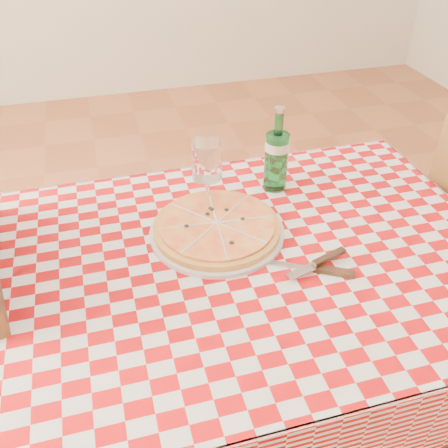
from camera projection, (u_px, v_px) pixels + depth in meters
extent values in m
plane|color=brown|center=(235.00, 431.00, 1.65)|extent=(6.00, 6.00, 0.00)
cube|color=brown|center=(239.00, 266.00, 1.21)|extent=(1.20, 0.80, 0.04)
cylinder|color=brown|center=(43.00, 316.00, 1.58)|extent=(0.06, 0.06, 0.71)
cylinder|color=brown|center=(351.00, 257.00, 1.82)|extent=(0.06, 0.06, 0.71)
cube|color=#99090B|center=(239.00, 258.00, 1.20)|extent=(1.30, 0.90, 0.01)
cylinder|color=brown|center=(406.00, 303.00, 1.79)|extent=(0.04, 0.04, 0.47)
cylinder|color=brown|center=(22.00, 352.00, 1.61)|extent=(0.04, 0.04, 0.48)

